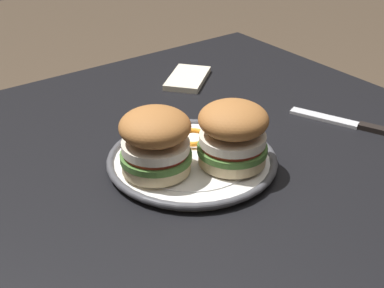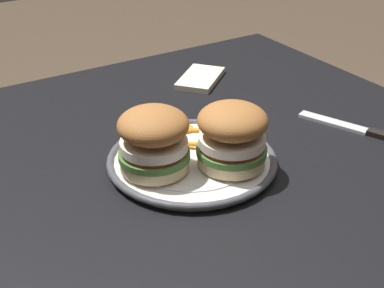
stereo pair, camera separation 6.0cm
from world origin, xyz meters
name	(u,v)px [view 2 (the right image)]	position (x,y,z in m)	size (l,w,h in m)	color
dining_table	(141,217)	(0.00, 0.00, 0.63)	(1.16, 0.85, 0.75)	black
dinner_plate	(192,161)	(0.07, -0.06, 0.75)	(0.27, 0.27, 0.02)	white
sandwich_half_left	(232,135)	(0.11, -0.11, 0.81)	(0.14, 0.14, 0.10)	beige
sandwich_half_right	(155,138)	(0.00, -0.06, 0.81)	(0.14, 0.14, 0.10)	beige
orange_peel_curled	(195,137)	(0.10, -0.01, 0.77)	(0.07, 0.07, 0.01)	orange
orange_peel_strip_long	(154,135)	(0.05, 0.03, 0.77)	(0.04, 0.07, 0.01)	orange
orange_peel_strip_short	(179,124)	(0.10, 0.04, 0.77)	(0.04, 0.07, 0.01)	orange
table_knife	(365,132)	(0.39, -0.13, 0.75)	(0.10, 0.21, 0.01)	silver
folded_napkin	(200,78)	(0.27, 0.23, 0.75)	(0.13, 0.07, 0.01)	beige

